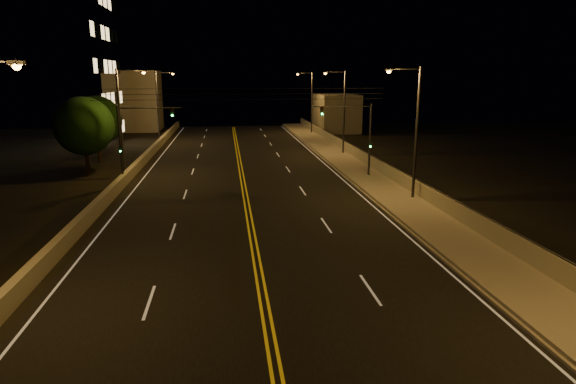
{
  "coord_description": "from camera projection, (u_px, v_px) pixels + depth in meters",
  "views": [
    {
      "loc": [
        -1.28,
        -7.5,
        8.69
      ],
      "look_at": [
        2.0,
        18.0,
        2.5
      ],
      "focal_mm": 30.0,
      "sensor_mm": 36.0,
      "label": 1
    }
  ],
  "objects": [
    {
      "name": "curb",
      "position": [
        395.0,
        219.0,
        29.8
      ],
      "size": [
        0.14,
        120.0,
        0.15
      ],
      "primitive_type": "cube",
      "color": "gray",
      "rests_on": "ground"
    },
    {
      "name": "lane_markings",
      "position": [
        251.0,
        226.0,
        28.64
      ],
      "size": [
        17.32,
        116.0,
        0.0
      ],
      "color": "silver",
      "rests_on": "road"
    },
    {
      "name": "parapet_wall",
      "position": [
        449.0,
        206.0,
        30.07
      ],
      "size": [
        0.3,
        120.0,
        1.0
      ],
      "primitive_type": "cube",
      "color": "gray",
      "rests_on": "sidewalk"
    },
    {
      "name": "streetlight_2",
      "position": [
        342.0,
        107.0,
        53.22
      ],
      "size": [
        2.55,
        0.28,
        9.34
      ],
      "color": "#2D2D33",
      "rests_on": "ground"
    },
    {
      "name": "traffic_signal_right",
      "position": [
        359.0,
        132.0,
        41.13
      ],
      "size": [
        5.11,
        0.31,
        6.43
      ],
      "color": "#2D2D33",
      "rests_on": "ground"
    },
    {
      "name": "traffic_signal_left",
      "position": [
        132.0,
        136.0,
        38.79
      ],
      "size": [
        5.11,
        0.31,
        6.43
      ],
      "color": "#2D2D33",
      "rests_on": "ground"
    },
    {
      "name": "distant_building_right",
      "position": [
        336.0,
        113.0,
        77.87
      ],
      "size": [
        6.0,
        10.0,
        5.92
      ],
      "primitive_type": "cube",
      "color": "gray",
      "rests_on": "ground"
    },
    {
      "name": "parapet_rail",
      "position": [
        450.0,
        198.0,
        29.95
      ],
      "size": [
        0.06,
        120.0,
        0.06
      ],
      "primitive_type": "cylinder",
      "rotation": [
        1.57,
        0.0,
        0.0
      ],
      "color": "black",
      "rests_on": "parapet_wall"
    },
    {
      "name": "tree_0",
      "position": [
        84.0,
        126.0,
        42.48
      ],
      "size": [
        5.17,
        5.17,
        7.01
      ],
      "color": "black",
      "rests_on": "ground"
    },
    {
      "name": "jersey_barrier",
      "position": [
        80.0,
        225.0,
        27.4
      ],
      "size": [
        0.45,
        120.0,
        0.92
      ],
      "primitive_type": "cube",
      "color": "gray",
      "rests_on": "ground"
    },
    {
      "name": "streetlight_5",
      "position": [
        123.0,
        116.0,
        40.88
      ],
      "size": [
        2.55,
        0.28,
        9.34
      ],
      "color": "#2D2D33",
      "rests_on": "ground"
    },
    {
      "name": "sidewalk",
      "position": [
        423.0,
        217.0,
        30.02
      ],
      "size": [
        3.6,
        120.0,
        0.3
      ],
      "primitive_type": "cube",
      "color": "gray",
      "rests_on": "ground"
    },
    {
      "name": "tree_1",
      "position": [
        97.0,
        120.0,
        49.25
      ],
      "size": [
        5.04,
        5.04,
        6.82
      ],
      "color": "black",
      "rests_on": "ground"
    },
    {
      "name": "streetlight_6",
      "position": [
        159.0,
        102.0,
        63.59
      ],
      "size": [
        2.55,
        0.28,
        9.34
      ],
      "color": "#2D2D33",
      "rests_on": "ground"
    },
    {
      "name": "streetlight_3",
      "position": [
        310.0,
        99.0,
        72.95
      ],
      "size": [
        2.55,
        0.28,
        9.34
      ],
      "color": "#2D2D33",
      "rests_on": "ground"
    },
    {
      "name": "road",
      "position": [
        251.0,
        226.0,
        28.71
      ],
      "size": [
        18.0,
        120.0,
        0.02
      ],
      "primitive_type": "cube",
      "color": "black",
      "rests_on": "ground"
    },
    {
      "name": "overhead_wires",
      "position": [
        242.0,
        94.0,
        36.14
      ],
      "size": [
        22.0,
        0.03,
        0.83
      ],
      "color": "black"
    },
    {
      "name": "distant_building_left",
      "position": [
        135.0,
        101.0,
        78.56
      ],
      "size": [
        8.0,
        8.0,
        9.63
      ],
      "primitive_type": "cube",
      "color": "gray",
      "rests_on": "ground"
    },
    {
      "name": "streetlight_1",
      "position": [
        413.0,
        126.0,
        33.1
      ],
      "size": [
        2.55,
        0.28,
        9.34
      ],
      "color": "#2D2D33",
      "rests_on": "ground"
    }
  ]
}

